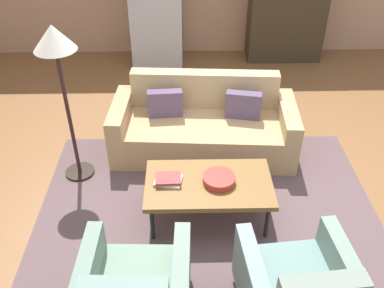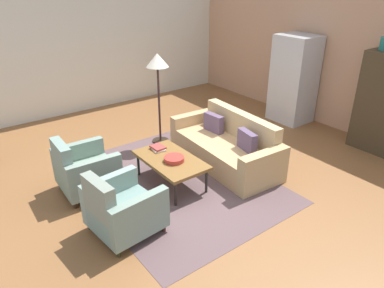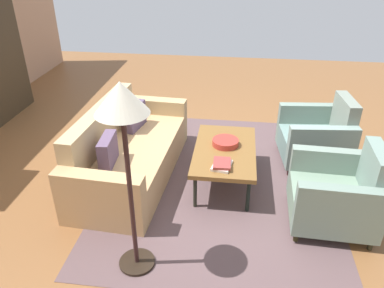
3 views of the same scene
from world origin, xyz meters
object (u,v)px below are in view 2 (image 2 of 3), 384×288
(couch, at_px, (228,147))
(fruit_bowl, at_px, (174,159))
(book_stack, at_px, (158,148))
(refrigerator, at_px, (294,79))
(coffee_table, at_px, (171,161))
(armchair_right, at_px, (121,210))
(armchair_left, at_px, (83,171))
(floor_lamp, at_px, (158,69))

(couch, relative_size, fruit_bowl, 7.00)
(book_stack, distance_m, refrigerator, 3.66)
(coffee_table, height_order, fruit_bowl, fruit_bowl)
(fruit_bowl, xyz_separation_m, refrigerator, (-0.74, 3.64, 0.45))
(couch, relative_size, book_stack, 7.71)
(armchair_right, height_order, refrigerator, refrigerator)
(couch, distance_m, armchair_left, 2.43)
(coffee_table, distance_m, armchair_left, 1.31)
(couch, bearing_deg, coffee_table, 93.41)
(armchair_left, bearing_deg, couch, 77.63)
(couch, xyz_separation_m, floor_lamp, (-1.41, -0.49, 1.16))
(couch, xyz_separation_m, armchair_left, (-0.61, -2.35, 0.06))
(armchair_left, xyz_separation_m, fruit_bowl, (0.70, 1.17, 0.13))
(book_stack, xyz_separation_m, floor_lamp, (-1.02, 0.69, 0.97))
(armchair_left, relative_size, book_stack, 3.15)
(fruit_bowl, relative_size, book_stack, 1.10)
(fruit_bowl, height_order, refrigerator, refrigerator)
(book_stack, bearing_deg, coffee_table, -1.97)
(couch, bearing_deg, armchair_left, 79.19)
(armchair_right, bearing_deg, book_stack, 124.45)
(armchair_right, relative_size, book_stack, 3.15)
(armchair_left, bearing_deg, refrigerator, 92.60)
(coffee_table, distance_m, refrigerator, 3.73)
(coffee_table, relative_size, book_stack, 4.30)
(armchair_left, height_order, fruit_bowl, armchair_left)
(armchair_left, bearing_deg, fruit_bowl, 61.19)
(couch, height_order, refrigerator, refrigerator)
(armchair_right, bearing_deg, coffee_table, 111.98)
(refrigerator, bearing_deg, couch, -75.19)
(fruit_bowl, relative_size, floor_lamp, 0.18)
(armchair_right, relative_size, floor_lamp, 0.51)
(armchair_left, relative_size, armchair_right, 1.00)
(refrigerator, relative_size, floor_lamp, 1.08)
(book_stack, distance_m, floor_lamp, 1.57)
(armchair_left, relative_size, refrigerator, 0.48)
(fruit_bowl, bearing_deg, refrigerator, 101.48)
(fruit_bowl, bearing_deg, coffee_table, -180.00)
(armchair_right, height_order, floor_lamp, floor_lamp)
(armchair_right, xyz_separation_m, fruit_bowl, (-0.51, 1.17, 0.13))
(refrigerator, bearing_deg, armchair_left, -89.52)
(coffee_table, xyz_separation_m, fruit_bowl, (0.10, 0.00, 0.07))
(couch, relative_size, refrigerator, 1.16)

